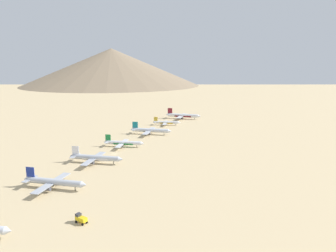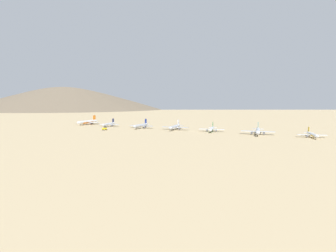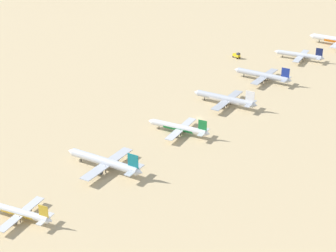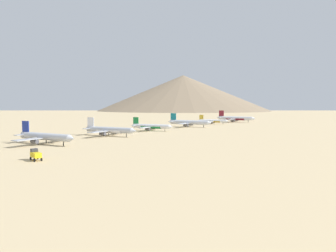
{
  "view_description": "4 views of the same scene",
  "coord_description": "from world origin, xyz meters",
  "px_view_note": "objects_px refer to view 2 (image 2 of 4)",
  "views": [
    {
      "loc": [
        97.51,
        -201.79,
        65.78
      ],
      "look_at": [
        17.04,
        88.96,
        4.89
      ],
      "focal_mm": 33.03,
      "sensor_mm": 36.0,
      "label": 1
    },
    {
      "loc": [
        277.91,
        88.09,
        33.77
      ],
      "look_at": [
        4.69,
        -28.13,
        5.17
      ],
      "focal_mm": 28.02,
      "sensor_mm": 36.0,
      "label": 2
    },
    {
      "loc": [
        -145.32,
        238.31,
        127.76
      ],
      "look_at": [
        0.28,
        27.7,
        6.25
      ],
      "focal_mm": 62.98,
      "sensor_mm": 36.0,
      "label": 3
    },
    {
      "loc": [
        121.23,
        -160.48,
        19.01
      ],
      "look_at": [
        9.26,
        27.06,
        3.51
      ],
      "focal_mm": 32.1,
      "sensor_mm": 36.0,
      "label": 4
    }
  ],
  "objects_px": {
    "parked_jet_3": "(175,127)",
    "parked_jet_6": "(312,135)",
    "parked_jet_1": "(109,124)",
    "parked_jet_5": "(258,131)",
    "parked_jet_2": "(141,125)",
    "parked_jet_4": "(212,129)",
    "parked_jet_0": "(87,122)",
    "service_truck": "(105,128)"
  },
  "relations": [
    {
      "from": "parked_jet_0",
      "to": "service_truck",
      "type": "height_order",
      "value": "parked_jet_0"
    },
    {
      "from": "parked_jet_5",
      "to": "service_truck",
      "type": "xyz_separation_m",
      "value": [
        25.51,
        -165.69,
        -1.83
      ]
    },
    {
      "from": "parked_jet_6",
      "to": "parked_jet_3",
      "type": "bearing_deg",
      "value": -94.17
    },
    {
      "from": "parked_jet_0",
      "to": "parked_jet_6",
      "type": "height_order",
      "value": "parked_jet_0"
    },
    {
      "from": "parked_jet_3",
      "to": "parked_jet_4",
      "type": "bearing_deg",
      "value": 88.37
    },
    {
      "from": "parked_jet_6",
      "to": "service_truck",
      "type": "xyz_separation_m",
      "value": [
        23.12,
        -213.17,
        -0.9
      ]
    },
    {
      "from": "parked_jet_3",
      "to": "parked_jet_1",
      "type": "bearing_deg",
      "value": -91.75
    },
    {
      "from": "parked_jet_1",
      "to": "parked_jet_3",
      "type": "xyz_separation_m",
      "value": [
        2.88,
        94.08,
        0.37
      ]
    },
    {
      "from": "parked_jet_2",
      "to": "parked_jet_6",
      "type": "bearing_deg",
      "value": 86.72
    },
    {
      "from": "parked_jet_2",
      "to": "parked_jet_5",
      "type": "xyz_separation_m",
      "value": [
        8.19,
        136.9,
        0.23
      ]
    },
    {
      "from": "parked_jet_1",
      "to": "service_truck",
      "type": "height_order",
      "value": "parked_jet_1"
    },
    {
      "from": "parked_jet_2",
      "to": "service_truck",
      "type": "height_order",
      "value": "parked_jet_2"
    },
    {
      "from": "parked_jet_4",
      "to": "parked_jet_6",
      "type": "distance_m",
      "value": 96.17
    },
    {
      "from": "parked_jet_0",
      "to": "parked_jet_2",
      "type": "bearing_deg",
      "value": 81.85
    },
    {
      "from": "parked_jet_0",
      "to": "parked_jet_4",
      "type": "relative_size",
      "value": 1.29
    },
    {
      "from": "parked_jet_1",
      "to": "parked_jet_3",
      "type": "relative_size",
      "value": 0.89
    },
    {
      "from": "parked_jet_1",
      "to": "parked_jet_5",
      "type": "bearing_deg",
      "value": 86.73
    },
    {
      "from": "parked_jet_3",
      "to": "parked_jet_0",
      "type": "bearing_deg",
      "value": -95.7
    },
    {
      "from": "parked_jet_5",
      "to": "parked_jet_4",
      "type": "bearing_deg",
      "value": -97.7
    },
    {
      "from": "parked_jet_1",
      "to": "parked_jet_6",
      "type": "relative_size",
      "value": 1.11
    },
    {
      "from": "parked_jet_1",
      "to": "parked_jet_2",
      "type": "xyz_separation_m",
      "value": [
        2.45,
        49.15,
        0.36
      ]
    },
    {
      "from": "parked_jet_4",
      "to": "parked_jet_0",
      "type": "bearing_deg",
      "value": -94.72
    },
    {
      "from": "parked_jet_0",
      "to": "parked_jet_1",
      "type": "distance_m",
      "value": 45.48
    },
    {
      "from": "parked_jet_3",
      "to": "service_truck",
      "type": "height_order",
      "value": "parked_jet_3"
    },
    {
      "from": "parked_jet_4",
      "to": "parked_jet_6",
      "type": "xyz_separation_m",
      "value": [
        8.92,
        95.75,
        -0.28
      ]
    },
    {
      "from": "parked_jet_1",
      "to": "parked_jet_5",
      "type": "height_order",
      "value": "parked_jet_5"
    },
    {
      "from": "parked_jet_6",
      "to": "service_truck",
      "type": "relative_size",
      "value": 5.46
    },
    {
      "from": "parked_jet_4",
      "to": "parked_jet_6",
      "type": "relative_size",
      "value": 1.1
    },
    {
      "from": "parked_jet_4",
      "to": "parked_jet_5",
      "type": "xyz_separation_m",
      "value": [
        6.52,
        48.27,
        0.65
      ]
    },
    {
      "from": "parked_jet_5",
      "to": "parked_jet_6",
      "type": "distance_m",
      "value": 47.55
    },
    {
      "from": "parked_jet_3",
      "to": "parked_jet_6",
      "type": "bearing_deg",
      "value": 85.83
    },
    {
      "from": "parked_jet_2",
      "to": "parked_jet_3",
      "type": "bearing_deg",
      "value": 89.46
    },
    {
      "from": "parked_jet_1",
      "to": "parked_jet_6",
      "type": "distance_m",
      "value": 233.89
    },
    {
      "from": "parked_jet_3",
      "to": "parked_jet_4",
      "type": "height_order",
      "value": "parked_jet_3"
    },
    {
      "from": "parked_jet_4",
      "to": "service_truck",
      "type": "xyz_separation_m",
      "value": [
        32.04,
        -117.42,
        -1.17
      ]
    },
    {
      "from": "parked_jet_2",
      "to": "service_truck",
      "type": "distance_m",
      "value": 44.35
    },
    {
      "from": "parked_jet_4",
      "to": "parked_jet_1",
      "type": "bearing_deg",
      "value": -91.71
    },
    {
      "from": "parked_jet_4",
      "to": "service_truck",
      "type": "relative_size",
      "value": 5.99
    },
    {
      "from": "parked_jet_2",
      "to": "parked_jet_4",
      "type": "bearing_deg",
      "value": 88.92
    },
    {
      "from": "parked_jet_5",
      "to": "parked_jet_2",
      "type": "bearing_deg",
      "value": -93.42
    },
    {
      "from": "parked_jet_0",
      "to": "parked_jet_5",
      "type": "bearing_deg",
      "value": 84.65
    },
    {
      "from": "parked_jet_1",
      "to": "parked_jet_3",
      "type": "height_order",
      "value": "parked_jet_3"
    }
  ]
}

